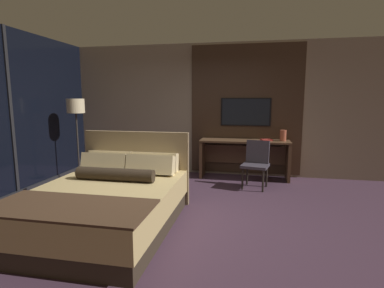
% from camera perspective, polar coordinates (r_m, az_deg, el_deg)
% --- Properties ---
extents(ground_plane, '(16.00, 16.00, 0.00)m').
position_cam_1_polar(ground_plane, '(4.30, -1.92, -13.79)').
color(ground_plane, '#3D2838').
extents(wall_back_tv_panel, '(7.20, 0.09, 2.80)m').
position_cam_1_polar(wall_back_tv_panel, '(6.52, 4.13, 6.52)').
color(wall_back_tv_panel, gray).
rests_on(wall_back_tv_panel, ground_plane).
extents(wall_left_window, '(0.06, 6.00, 2.80)m').
position_cam_1_polar(wall_left_window, '(5.80, -31.32, 4.27)').
color(wall_left_window, black).
rests_on(wall_left_window, ground_plane).
extents(bed, '(1.69, 2.23, 1.13)m').
position_cam_1_polar(bed, '(4.05, -15.66, -10.52)').
color(bed, '#33281E').
rests_on(bed, ground_plane).
extents(desk, '(1.81, 0.51, 0.80)m').
position_cam_1_polar(desk, '(6.29, 9.94, -1.58)').
color(desk, brown).
rests_on(desk, ground_plane).
extents(tv, '(1.03, 0.04, 0.58)m').
position_cam_1_polar(tv, '(6.40, 10.17, 6.03)').
color(tv, black).
extents(desk_chair, '(0.55, 0.55, 0.87)m').
position_cam_1_polar(desk_chair, '(5.68, 12.15, -3.01)').
color(desk_chair, '#38333D').
rests_on(desk_chair, ground_plane).
extents(floor_lamp, '(0.34, 0.34, 1.64)m').
position_cam_1_polar(floor_lamp, '(6.34, -21.23, 5.63)').
color(floor_lamp, '#282623').
rests_on(floor_lamp, ground_plane).
extents(vase_tall, '(0.13, 0.13, 0.22)m').
position_cam_1_polar(vase_tall, '(6.26, 16.95, 1.56)').
color(vase_tall, '#B2563D').
rests_on(vase_tall, desk).
extents(book, '(0.26, 0.22, 0.03)m').
position_cam_1_polar(book, '(6.22, 14.01, 0.76)').
color(book, maroon).
rests_on(book, desk).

